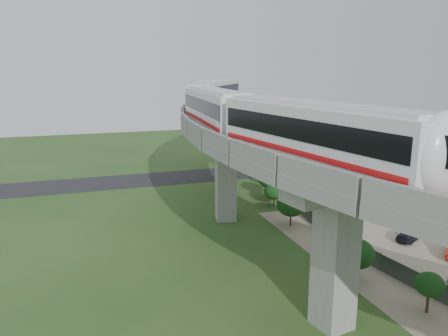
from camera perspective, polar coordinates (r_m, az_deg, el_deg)
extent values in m
plane|color=#264E1F|center=(37.75, 4.04, -11.86)|extent=(160.00, 160.00, 0.00)
cube|color=gray|center=(43.23, 22.80, -9.56)|extent=(18.00, 26.00, 0.04)
cube|color=#232326|center=(64.97, -6.06, -1.20)|extent=(60.00, 8.00, 0.03)
cube|color=#99968E|center=(68.23, 1.03, 3.14)|extent=(2.86, 2.93, 8.40)
cube|color=#99968E|center=(67.58, 1.04, 7.15)|extent=(7.21, 5.74, 1.20)
cube|color=#99968E|center=(45.85, 0.23, -1.73)|extent=(2.35, 2.51, 8.40)
cube|color=#99968E|center=(44.87, 0.23, 4.20)|extent=(7.31, 3.58, 1.20)
cube|color=#99968E|center=(28.01, 14.27, -11.99)|extent=(2.35, 2.51, 8.40)
cube|color=#99968E|center=(26.39, 14.85, -2.48)|extent=(7.31, 3.58, 1.20)
cube|color=gray|center=(61.59, 0.10, 7.53)|extent=(16.42, 20.91, 0.80)
cube|color=gray|center=(62.23, -3.87, 8.39)|extent=(8.66, 17.08, 1.00)
cube|color=gray|center=(61.08, 4.14, 8.29)|extent=(8.66, 17.08, 1.00)
cube|color=brown|center=(61.88, -1.94, 7.97)|extent=(10.68, 18.08, 0.12)
cube|color=black|center=(61.87, -1.94, 8.08)|extent=(9.69, 17.59, 0.12)
cube|color=brown|center=(61.29, 2.15, 7.92)|extent=(10.68, 18.08, 0.12)
cube|color=black|center=(61.28, 2.15, 8.03)|extent=(9.69, 17.59, 0.12)
cube|color=gray|center=(43.45, 0.51, 5.25)|extent=(11.77, 20.03, 0.80)
cube|color=gray|center=(42.80, -5.20, 6.29)|extent=(3.22, 18.71, 1.00)
cube|color=gray|center=(44.30, 6.03, 6.50)|extent=(3.22, 18.71, 1.00)
cube|color=brown|center=(43.06, -2.39, 5.79)|extent=(5.44, 19.05, 0.12)
cube|color=black|center=(43.05, -2.39, 5.94)|extent=(4.35, 18.88, 0.12)
cube|color=brown|center=(43.83, 3.36, 5.90)|extent=(5.44, 19.05, 0.12)
cube|color=black|center=(43.82, 3.36, 6.06)|extent=(4.35, 18.88, 0.12)
cube|color=gray|center=(27.09, 13.11, 0.19)|extent=(11.77, 20.03, 0.80)
cube|color=gray|center=(24.39, 5.45, 1.24)|extent=(3.22, 18.71, 1.00)
cube|color=gray|center=(29.85, 19.54, 2.71)|extent=(3.22, 18.71, 1.00)
cube|color=brown|center=(25.65, 9.39, 0.70)|extent=(5.44, 19.05, 0.12)
cube|color=black|center=(25.63, 9.40, 0.97)|extent=(4.35, 18.88, 0.12)
cube|color=brown|center=(28.45, 16.55, 1.54)|extent=(5.44, 19.05, 0.12)
cube|color=black|center=(28.43, 16.57, 1.78)|extent=(4.35, 18.88, 0.12)
cube|color=silver|center=(24.13, 11.80, 4.13)|extent=(5.31, 15.24, 3.20)
cube|color=silver|center=(23.93, 11.99, 8.16)|extent=(4.65, 14.41, 0.22)
cube|color=black|center=(24.06, 11.85, 5.19)|extent=(5.27, 14.66, 1.15)
cube|color=red|center=(24.25, 11.72, 2.38)|extent=(5.27, 14.66, 0.30)
cube|color=black|center=(24.38, 11.64, 0.74)|extent=(4.13, 12.88, 0.28)
cube|color=silver|center=(38.01, -1.15, 7.54)|extent=(3.78, 15.16, 3.20)
cube|color=silver|center=(37.89, -1.16, 10.10)|extent=(3.19, 14.37, 0.22)
cube|color=black|center=(37.97, -1.16, 8.21)|extent=(3.80, 14.56, 1.15)
cube|color=red|center=(38.09, -1.15, 6.42)|extent=(3.80, 14.56, 0.30)
cube|color=black|center=(38.17, -1.14, 5.36)|extent=(2.82, 12.85, 0.28)
cube|color=silver|center=(53.46, -2.89, 9.09)|extent=(7.33, 15.08, 3.20)
cube|color=silver|center=(53.37, -2.91, 10.91)|extent=(6.58, 14.20, 0.22)
cube|color=black|center=(53.43, -2.90, 9.57)|extent=(7.20, 14.53, 1.15)
cube|color=red|center=(53.52, -2.88, 8.29)|extent=(7.20, 14.53, 0.30)
cube|color=black|center=(53.58, -2.87, 7.53)|extent=(5.86, 12.69, 0.28)
cube|color=silver|center=(68.80, -0.57, 9.97)|extent=(10.42, 14.06, 3.20)
cube|color=silver|center=(68.73, -0.57, 11.38)|extent=(9.56, 13.14, 0.22)
cube|color=black|center=(68.78, -0.57, 10.34)|extent=(10.14, 13.59, 1.15)
cube|color=red|center=(68.84, -0.57, 9.34)|extent=(10.14, 13.59, 0.30)
cube|color=black|center=(68.89, -0.57, 8.75)|extent=(8.52, 11.74, 0.28)
ellipsoid|color=silver|center=(19.59, 26.55, 1.48)|extent=(3.71, 2.71, 3.64)
cylinder|color=#2D382D|center=(58.89, 7.95, -2.01)|extent=(0.08, 0.08, 1.50)
cube|color=#2D382D|center=(56.52, 8.19, -2.65)|extent=(1.69, 4.77, 1.40)
cylinder|color=#2D382D|center=(54.17, 8.58, -3.35)|extent=(0.08, 0.08, 1.50)
cube|color=#2D382D|center=(51.86, 9.13, -4.11)|extent=(1.23, 4.91, 1.40)
cylinder|color=#2D382D|center=(49.59, 9.87, -4.94)|extent=(0.08, 0.08, 1.50)
cube|color=#2D382D|center=(47.38, 10.81, -5.84)|extent=(0.75, 4.99, 1.40)
cylinder|color=#2D382D|center=(45.24, 12.00, -6.81)|extent=(0.08, 0.08, 1.50)
cube|color=#2D382D|center=(43.18, 13.44, -7.85)|extent=(0.27, 5.04, 1.40)
cylinder|color=#2D382D|center=(41.23, 15.19, -8.97)|extent=(0.08, 0.08, 1.50)
cube|color=#2D382D|center=(39.40, 17.26, -10.16)|extent=(0.27, 5.04, 1.40)
cylinder|color=#2D382D|center=(37.71, 19.68, -11.41)|extent=(0.08, 0.08, 1.50)
cube|color=#2D382D|center=(36.20, 22.48, -12.71)|extent=(0.75, 4.99, 1.40)
cylinder|color=#2D382D|center=(34.88, 25.68, -14.02)|extent=(0.08, 0.08, 1.50)
cylinder|color=#382314|center=(59.97, 5.72, -1.84)|extent=(0.18, 0.18, 1.16)
ellipsoid|color=black|center=(59.68, 5.74, -0.73)|extent=(2.06, 2.06, 1.75)
cylinder|color=#382314|center=(54.50, 5.81, -3.09)|extent=(0.18, 0.18, 1.66)
ellipsoid|color=black|center=(54.08, 5.85, -1.45)|extent=(2.60, 2.60, 2.21)
cylinder|color=#382314|center=(51.54, 6.52, -4.35)|extent=(0.18, 0.18, 1.13)
ellipsoid|color=black|center=(51.18, 6.56, -3.00)|extent=(2.33, 2.33, 1.98)
cylinder|color=#382314|center=(45.40, 8.68, -6.63)|extent=(0.18, 0.18, 1.44)
ellipsoid|color=black|center=(44.90, 8.75, -4.71)|extent=(2.93, 2.93, 2.49)
cylinder|color=#382314|center=(39.36, 14.45, -10.23)|extent=(0.18, 0.18, 1.21)
ellipsoid|color=black|center=(38.91, 14.55, -8.60)|extent=(1.99, 1.99, 1.69)
cylinder|color=#382314|center=(35.71, 16.84, -12.80)|extent=(0.18, 0.18, 1.30)
ellipsoid|color=black|center=(35.12, 17.00, -10.67)|extent=(2.66, 2.66, 2.26)
cylinder|color=#382314|center=(32.90, 25.04, -15.64)|extent=(0.18, 0.18, 1.49)
ellipsoid|color=black|center=(32.32, 25.27, -13.59)|extent=(1.89, 1.89, 1.60)
imported|color=black|center=(44.85, 23.03, -8.04)|extent=(3.78, 2.87, 1.02)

